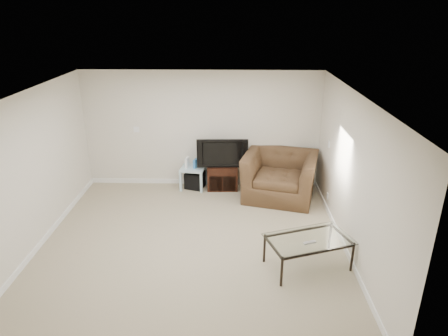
{
  "coord_description": "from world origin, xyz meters",
  "views": [
    {
      "loc": [
        0.67,
        -5.65,
        3.66
      ],
      "look_at": [
        0.5,
        1.2,
        0.9
      ],
      "focal_mm": 32.0,
      "sensor_mm": 36.0,
      "label": 1
    }
  ],
  "objects_px": {
    "side_table": "(193,177)",
    "subwoofer": "(195,180)",
    "television": "(222,152)",
    "recliner": "(280,169)",
    "coffee_table": "(308,253)",
    "tv_stand": "(222,176)"
  },
  "relations": [
    {
      "from": "tv_stand",
      "to": "coffee_table",
      "type": "xyz_separation_m",
      "value": [
        1.36,
        -2.82,
        -0.03
      ]
    },
    {
      "from": "television",
      "to": "side_table",
      "type": "distance_m",
      "value": 0.88
    },
    {
      "from": "coffee_table",
      "to": "side_table",
      "type": "bearing_deg",
      "value": 125.28
    },
    {
      "from": "recliner",
      "to": "side_table",
      "type": "bearing_deg",
      "value": -177.59
    },
    {
      "from": "tv_stand",
      "to": "subwoofer",
      "type": "relative_size",
      "value": 1.76
    },
    {
      "from": "television",
      "to": "coffee_table",
      "type": "height_order",
      "value": "television"
    },
    {
      "from": "tv_stand",
      "to": "subwoofer",
      "type": "height_order",
      "value": "tv_stand"
    },
    {
      "from": "coffee_table",
      "to": "recliner",
      "type": "bearing_deg",
      "value": 94.14
    },
    {
      "from": "television",
      "to": "recliner",
      "type": "distance_m",
      "value": 1.26
    },
    {
      "from": "tv_stand",
      "to": "side_table",
      "type": "bearing_deg",
      "value": 177.71
    },
    {
      "from": "tv_stand",
      "to": "recliner",
      "type": "bearing_deg",
      "value": -20.88
    },
    {
      "from": "subwoofer",
      "to": "coffee_table",
      "type": "distance_m",
      "value": 3.45
    },
    {
      "from": "side_table",
      "to": "subwoofer",
      "type": "relative_size",
      "value": 1.36
    },
    {
      "from": "television",
      "to": "recliner",
      "type": "bearing_deg",
      "value": -19.39
    },
    {
      "from": "recliner",
      "to": "coffee_table",
      "type": "xyz_separation_m",
      "value": [
        0.17,
        -2.42,
        -0.38
      ]
    },
    {
      "from": "television",
      "to": "coffee_table",
      "type": "xyz_separation_m",
      "value": [
        1.36,
        -2.79,
        -0.6
      ]
    },
    {
      "from": "coffee_table",
      "to": "television",
      "type": "bearing_deg",
      "value": 115.99
    },
    {
      "from": "television",
      "to": "recliner",
      "type": "height_order",
      "value": "recliner"
    },
    {
      "from": "television",
      "to": "side_table",
      "type": "relative_size",
      "value": 1.99
    },
    {
      "from": "recliner",
      "to": "coffee_table",
      "type": "height_order",
      "value": "recliner"
    },
    {
      "from": "subwoofer",
      "to": "coffee_table",
      "type": "height_order",
      "value": "coffee_table"
    },
    {
      "from": "tv_stand",
      "to": "recliner",
      "type": "height_order",
      "value": "recliner"
    }
  ]
}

